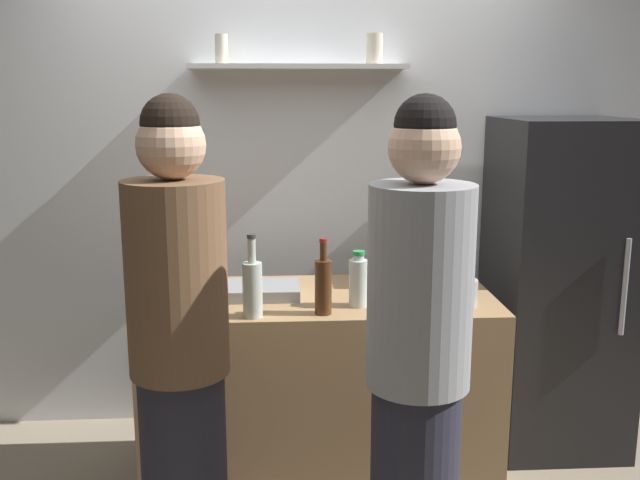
{
  "coord_description": "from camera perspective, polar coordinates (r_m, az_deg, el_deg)",
  "views": [
    {
      "loc": [
        -0.12,
        -2.54,
        1.78
      ],
      "look_at": [
        0.06,
        0.5,
        1.14
      ],
      "focal_mm": 40.31,
      "sensor_mm": 36.0,
      "label": 1
    }
  ],
  "objects": [
    {
      "name": "back_wall_assembly",
      "position": [
        3.82,
        -1.55,
        4.66
      ],
      "size": [
        4.8,
        0.32,
        2.6
      ],
      "color": "white",
      "rests_on": "ground"
    },
    {
      "name": "refrigerator",
      "position": [
        3.79,
        18.34,
        -3.41
      ],
      "size": [
        0.62,
        0.68,
        1.65
      ],
      "color": "black",
      "rests_on": "ground"
    },
    {
      "name": "counter",
      "position": [
        3.32,
        0.0,
        -11.86
      ],
      "size": [
        1.52,
        0.71,
        0.89
      ],
      "primitive_type": "cube",
      "color": "#9E7A51",
      "rests_on": "ground"
    },
    {
      "name": "baking_pan",
      "position": [
        3.16,
        -4.73,
        -4.03
      ],
      "size": [
        0.34,
        0.24,
        0.05
      ],
      "primitive_type": "cube",
      "color": "gray",
      "rests_on": "counter"
    },
    {
      "name": "utensil_holder",
      "position": [
        3.07,
        11.4,
        -4.09
      ],
      "size": [
        0.11,
        0.11,
        0.22
      ],
      "color": "#B2B2B7",
      "rests_on": "counter"
    },
    {
      "name": "wine_bottle_amber_glass",
      "position": [
        2.88,
        0.26,
        -3.58
      ],
      "size": [
        0.07,
        0.07,
        0.31
      ],
      "color": "#472814",
      "rests_on": "counter"
    },
    {
      "name": "wine_bottle_dark_glass",
      "position": [
        2.97,
        -10.18,
        -3.62
      ],
      "size": [
        0.07,
        0.07,
        0.28
      ],
      "color": "black",
      "rests_on": "counter"
    },
    {
      "name": "wine_bottle_pale_glass",
      "position": [
        2.85,
        -5.39,
        -3.71
      ],
      "size": [
        0.08,
        0.08,
        0.34
      ],
      "color": "#B2BFB2",
      "rests_on": "counter"
    },
    {
      "name": "wine_bottle_green_glass",
      "position": [
        3.17,
        10.54,
        -2.31
      ],
      "size": [
        0.08,
        0.08,
        0.33
      ],
      "color": "#19471E",
      "rests_on": "counter"
    },
    {
      "name": "water_bottle_plastic",
      "position": [
        2.99,
        3.08,
        -3.3
      ],
      "size": [
        0.08,
        0.08,
        0.24
      ],
      "color": "silver",
      "rests_on": "counter"
    },
    {
      "name": "person_grey_hoodie",
      "position": [
        2.41,
        7.76,
        -10.12
      ],
      "size": [
        0.34,
        0.34,
        1.77
      ],
      "rotation": [
        0.0,
        0.0,
        5.11
      ],
      "color": "#262633",
      "rests_on": "ground"
    },
    {
      "name": "person_brown_jacket",
      "position": [
        2.53,
        -11.06,
        -9.11
      ],
      "size": [
        0.34,
        0.34,
        1.77
      ],
      "rotation": [
        0.0,
        0.0,
        0.77
      ],
      "color": "#262633",
      "rests_on": "ground"
    }
  ]
}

